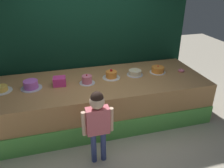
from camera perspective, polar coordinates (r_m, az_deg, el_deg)
ground_plane at (r=3.89m, az=-0.49°, el=-13.83°), size 12.00×12.00×0.00m
stage_platform at (r=4.23m, az=-2.96°, el=-3.96°), size 3.83×1.42×0.77m
curtain_backdrop at (r=4.56m, az=-5.60°, el=13.57°), size 4.04×0.08×3.04m
child_figure at (r=3.09m, az=-3.63°, el=-8.64°), size 0.44×0.20×1.15m
pink_box at (r=3.96m, az=-13.06°, el=0.66°), size 0.22×0.19×0.15m
donut at (r=4.63m, az=17.01°, el=3.27°), size 0.12×0.12×0.04m
cake_far_left at (r=4.10m, az=-26.08°, el=-1.14°), size 0.33×0.33×0.13m
cake_left at (r=3.99m, az=-19.70°, el=-0.20°), size 0.35×0.35×0.14m
cake_center_left at (r=3.96m, az=-6.30°, el=1.06°), size 0.27×0.27×0.17m
cake_center_right at (r=4.14m, az=-0.19°, el=2.31°), size 0.32×0.32×0.17m
cake_right at (r=4.29m, az=5.79°, el=2.84°), size 0.30×0.30×0.13m
cake_far_right at (r=4.47m, az=11.41°, el=3.54°), size 0.31×0.31×0.14m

